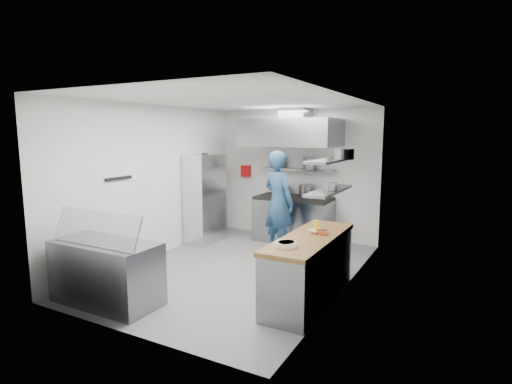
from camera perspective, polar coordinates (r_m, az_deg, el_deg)
The scene contains 36 objects.
floor at distance 6.90m, azimuth -2.39°, elevation -10.97°, with size 5.00×5.00×0.00m, color slate.
ceiling at distance 6.53m, azimuth -2.55°, elevation 12.88°, with size 5.00×5.00×0.00m, color silver.
wall_back at distance 8.80m, azimuth 5.85°, elevation 2.56°, with size 3.60×0.02×2.80m, color white.
wall_front at distance 4.63m, azimuth -18.43°, elevation -3.11°, with size 3.60×0.02×2.80m, color white.
wall_left at distance 7.64m, azimuth -14.17°, elevation 1.46°, with size 5.00×0.02×2.80m, color white.
wall_right at distance 5.87m, azimuth 12.83°, elevation -0.51°, with size 5.00×0.02×2.80m, color white.
gas_range at distance 8.55m, azimuth 5.35°, elevation -4.06°, with size 1.60×0.80×0.90m, color gray.
cooktop at distance 8.46m, azimuth 5.40°, elevation -0.88°, with size 1.57×0.78×0.06m, color black.
stock_pot_left at distance 8.67m, azimuth 3.90°, elevation 0.23°, with size 0.31×0.31×0.20m, color slate.
stock_pot_mid at distance 8.56m, azimuth 7.27°, elevation 0.22°, with size 0.33×0.33×0.24m, color slate.
stock_pot_right at distance 8.36m, azimuth 7.95°, elevation -0.27°, with size 0.25×0.25×0.16m, color slate.
over_range_shelf at distance 8.61m, azimuth 6.07°, elevation 3.23°, with size 1.60×0.30×0.04m, color gray.
shelf_pot_a at distance 8.80m, azimuth 3.51°, elevation 4.09°, with size 0.29×0.29×0.18m, color slate.
shelf_pot_b at distance 8.61m, azimuth 7.75°, elevation 4.07°, with size 0.30×0.30×0.22m, color slate.
extractor_hood at distance 8.19m, azimuth 5.05°, elevation 8.45°, with size 1.90×1.15×0.55m, color gray.
hood_duct at distance 8.40m, azimuth 5.70°, elevation 11.03°, with size 0.55×0.55×0.24m, color slate.
red_firebox at distance 9.29m, azimuth -1.45°, elevation 3.03°, with size 0.22×0.10×0.26m, color red.
chef at distance 7.62m, azimuth 3.25°, elevation -1.47°, with size 0.72×0.47×1.97m, color navy.
wire_rack at distance 8.45m, azimuth -7.29°, elevation -0.95°, with size 0.50×0.90×1.85m, color silver.
rack_bin_a at distance 8.37m, azimuth -7.78°, elevation -1.92°, with size 0.17×0.22×0.19m, color white.
rack_bin_b at distance 8.60m, azimuth -6.41°, elevation 1.74°, with size 0.13×0.17×0.15m, color yellow.
rack_jar at distance 8.29m, azimuth -7.32°, elevation 4.95°, with size 0.12×0.12×0.18m, color black.
knife_strip at distance 6.97m, azimuth -19.04°, elevation 1.86°, with size 0.04×0.55×0.05m, color black.
prep_counter_base at distance 5.65m, azimuth 7.67°, elevation -11.00°, with size 0.62×2.00×0.84m, color gray.
prep_counter_top at distance 5.52m, azimuth 7.76°, elevation -6.58°, with size 0.65×2.04×0.06m, color brown.
plate_stack_a at distance 4.99m, azimuth 4.12°, elevation -7.42°, with size 0.25×0.25×0.06m, color white.
plate_stack_b at distance 4.98m, azimuth 4.52°, elevation -7.46°, with size 0.24×0.24×0.06m, color white.
copper_pan at distance 5.62m, azimuth 9.46°, elevation -5.70°, with size 0.15×0.15×0.06m, color #CC6639.
squeeze_bottle at distance 5.68m, azimuth 8.65°, elevation -4.92°, with size 0.06×0.06×0.18m, color yellow.
mixing_bowl at distance 5.69m, azimuth 8.53°, elevation -5.57°, with size 0.20×0.20×0.05m, color white.
wall_shelf_lower at distance 5.62m, azimuth 10.48°, elevation 0.19°, with size 0.30×1.30×0.04m, color gray.
wall_shelf_upper at distance 5.58m, azimuth 10.60°, elevation 4.47°, with size 0.30×1.30×0.04m, color gray.
shelf_pot_c at distance 5.53m, azimuth 10.57°, elevation 0.79°, with size 0.20×0.20×0.10m, color slate.
shelf_pot_d at distance 5.55m, azimuth 12.45°, elevation 5.32°, with size 0.27×0.27×0.14m, color slate.
display_case at distance 5.85m, azimuth -20.59°, elevation -10.72°, with size 1.50×0.70×0.85m, color gray.
display_glass at distance 5.61m, azimuth -21.85°, elevation -4.77°, with size 1.47×0.02×0.45m, color silver.
Camera 1 is at (3.32, -5.60, 2.29)m, focal length 28.00 mm.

